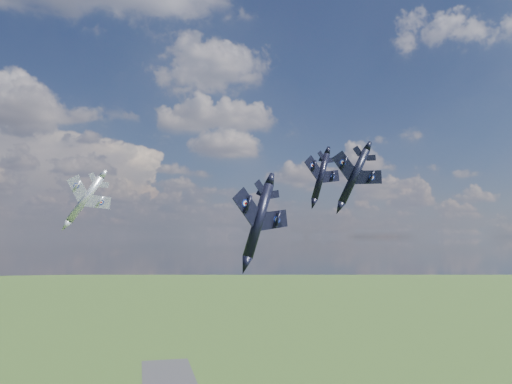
{
  "coord_description": "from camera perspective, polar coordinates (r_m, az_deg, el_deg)",
  "views": [
    {
      "loc": [
        -17.21,
        -70.43,
        75.69
      ],
      "look_at": [
        2.01,
        11.56,
        83.29
      ],
      "focal_mm": 35.0,
      "sensor_mm": 36.0,
      "label": 1
    }
  ],
  "objects": [
    {
      "name": "jet_high_navy",
      "position": [
        101.44,
        7.41,
        1.78
      ],
      "size": [
        14.16,
        16.36,
        6.01
      ],
      "primitive_type": null,
      "rotation": [
        0.0,
        0.34,
        0.33
      ],
      "color": "black"
    },
    {
      "name": "jet_right_navy",
      "position": [
        78.56,
        11.16,
        1.78
      ],
      "size": [
        10.94,
        13.8,
        6.35
      ],
      "primitive_type": null,
      "rotation": [
        0.0,
        0.46,
        -0.14
      ],
      "color": "black"
    },
    {
      "name": "jet_lead_navy",
      "position": [
        77.32,
        0.29,
        -3.25
      ],
      "size": [
        18.19,
        20.3,
        7.4
      ],
      "primitive_type": null,
      "rotation": [
        0.0,
        0.36,
        0.43
      ],
      "color": "black"
    },
    {
      "name": "jet_left_silver",
      "position": [
        88.24,
        -18.95,
        -0.78
      ],
      "size": [
        10.29,
        13.38,
        7.08
      ],
      "primitive_type": null,
      "rotation": [
        0.0,
        0.6,
        -0.13
      ],
      "color": "#A7ACB2"
    }
  ]
}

